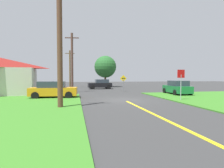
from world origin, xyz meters
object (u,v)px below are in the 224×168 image
Objects in this scene: stop_sign at (181,79)px; car_approaching_junction at (100,84)px; car_on_crossroad at (177,88)px; oak_tree_left at (105,67)px; utility_pole_far at (70,68)px; utility_pole_mid at (72,62)px; parked_car_near_building at (53,90)px; direction_sign at (123,81)px; utility_pole_near at (60,47)px.

car_approaching_junction is (-4.68, 17.09, -1.05)m from stop_sign.
oak_tree_left reaches higher than car_on_crossroad.
utility_pole_far reaches higher than car_approaching_junction.
utility_pole_mid is at bearing -87.15° from utility_pole_far.
direction_sign is at bearing 36.76° from parked_car_near_building.
utility_pole_mid is at bearing 87.37° from utility_pole_near.
car_on_crossroad is 1.90× the size of direction_sign.
car_approaching_junction is 0.52× the size of utility_pole_mid.
direction_sign is at bearing -88.34° from oak_tree_left.
oak_tree_left is (-0.38, 13.06, 2.65)m from direction_sign.
utility_pole_far is 3.13× the size of direction_sign.
utility_pole_mid is at bearing -117.23° from oak_tree_left.
utility_pole_near reaches higher than utility_pole_far.
car_approaching_junction is 0.56× the size of utility_pole_far.
parked_car_near_building is at bearing -25.94° from stop_sign.
utility_pole_mid is at bearing 70.25° from car_on_crossroad.
stop_sign is at bearing -18.06° from parked_car_near_building.
car_approaching_junction is 0.51× the size of utility_pole_near.
car_approaching_junction is at bearing 36.22° from car_on_crossroad.
car_on_crossroad is 0.69× the size of oak_tree_left.
utility_pole_far reaches higher than car_on_crossroad.
utility_pole_near is 3.42× the size of direction_sign.
stop_sign reaches higher than car_on_crossroad.
oak_tree_left is (6.99, -0.06, 0.35)m from utility_pole_far.
car_approaching_junction is at bearing -48.67° from utility_pole_far.
utility_pole_near reaches higher than stop_sign.
car_approaching_junction is at bearing 67.16° from parked_car_near_building.
direction_sign is at bearing 58.11° from utility_pole_near.
stop_sign is 23.23m from oak_tree_left.
utility_pole_near is at bearing -76.28° from parked_car_near_building.
utility_pole_mid is 1.23× the size of oak_tree_left.
utility_pole_far is (-5.20, 5.91, 2.92)m from car_approaching_junction.
utility_pole_far is (1.09, 18.71, 2.92)m from parked_car_near_building.
parked_car_near_building is (-6.28, -12.80, 0.00)m from car_approaching_junction.
car_approaching_junction is 8.59m from utility_pole_mid.
utility_pole_mid is 3.37× the size of direction_sign.
parked_car_near_building is 20.59m from oak_tree_left.
car_on_crossroad is at bearing -24.31° from utility_pole_mid.
stop_sign is 14.20m from utility_pole_mid.
stop_sign is 11.82m from parked_car_near_building.
car_approaching_junction is 19.93m from utility_pole_near.
utility_pole_near is 1.25× the size of oak_tree_left.
parked_car_near_building is 7.06m from utility_pole_near.
oak_tree_left is at bearing -109.69° from car_approaching_junction.
utility_pole_near is at bearing 123.99° from car_on_crossroad.
utility_pole_near is 24.89m from utility_pole_far.
car_approaching_junction is 8.40m from utility_pole_far.
oak_tree_left is at bearing 62.77° from utility_pole_mid.
utility_pole_far is at bearing 39.69° from car_on_crossroad.
utility_pole_far is at bearing -71.32° from stop_sign.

